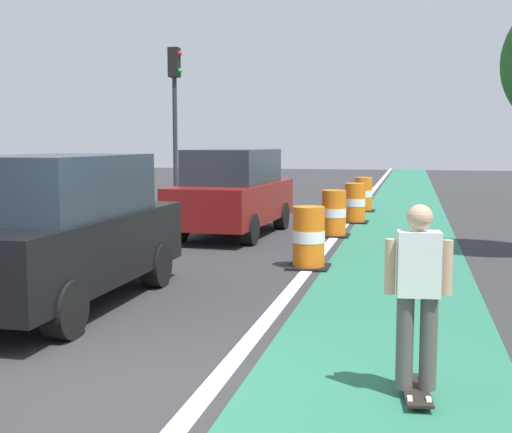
{
  "coord_description": "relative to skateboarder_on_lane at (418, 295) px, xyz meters",
  "views": [
    {
      "loc": [
        2.63,
        -5.6,
        2.21
      ],
      "look_at": [
        0.36,
        4.28,
        1.1
      ],
      "focal_mm": 47.71,
      "sensor_mm": 36.0,
      "label": 1
    }
  ],
  "objects": [
    {
      "name": "bike_lane_strip",
      "position": [
        -0.3,
        11.72,
        -0.91
      ],
      "size": [
        2.5,
        80.0,
        0.01
      ],
      "primitive_type": "cube",
      "color": "#286B51",
      "rests_on": "ground"
    },
    {
      "name": "traffic_barrel_far",
      "position": [
        -1.58,
        16.08,
        -0.38
      ],
      "size": [
        0.73,
        0.73,
        1.09
      ],
      "color": "orange",
      "rests_on": "ground"
    },
    {
      "name": "parked_suv_second",
      "position": [
        -4.2,
        9.69,
        0.12
      ],
      "size": [
        2.11,
        4.69,
        2.04
      ],
      "color": "maroon",
      "rests_on": "ground"
    },
    {
      "name": "traffic_barrel_mid",
      "position": [
        -1.84,
        10.0,
        -0.38
      ],
      "size": [
        0.73,
        0.73,
        1.09
      ],
      "color": "orange",
      "rests_on": "ground"
    },
    {
      "name": "traffic_light_corner",
      "position": [
        -7.29,
        14.32,
        2.59
      ],
      "size": [
        0.41,
        0.32,
        5.1
      ],
      "color": "#2D2D2D",
      "rests_on": "ground"
    },
    {
      "name": "ground_plane",
      "position": [
        -2.7,
        -0.28,
        -0.91
      ],
      "size": [
        100.0,
        100.0,
        0.0
      ],
      "primitive_type": "plane",
      "color": "#2D2D30"
    },
    {
      "name": "parked_suv_nearest",
      "position": [
        -4.68,
        2.35,
        0.12
      ],
      "size": [
        1.94,
        4.61,
        2.04
      ],
      "color": "black",
      "rests_on": "ground"
    },
    {
      "name": "traffic_barrel_back",
      "position": [
        -1.59,
        12.86,
        -0.38
      ],
      "size": [
        0.73,
        0.73,
        1.09
      ],
      "color": "orange",
      "rests_on": "ground"
    },
    {
      "name": "pedestrian_crossing",
      "position": [
        -7.0,
        15.77,
        -0.05
      ],
      "size": [
        0.34,
        0.2,
        1.61
      ],
      "color": "#33333D",
      "rests_on": "ground"
    },
    {
      "name": "lane_divider_stripe",
      "position": [
        -1.8,
        11.72,
        -0.91
      ],
      "size": [
        0.2,
        80.0,
        0.01
      ],
      "primitive_type": "cube",
      "color": "silver",
      "rests_on": "ground"
    },
    {
      "name": "traffic_barrel_front",
      "position": [
        -1.82,
        5.85,
        -0.38
      ],
      "size": [
        0.73,
        0.73,
        1.09
      ],
      "color": "orange",
      "rests_on": "ground"
    },
    {
      "name": "skateboarder_on_lane",
      "position": [
        0.0,
        0.0,
        0.0
      ],
      "size": [
        0.57,
        0.82,
        1.69
      ],
      "color": "black",
      "rests_on": "ground"
    }
  ]
}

